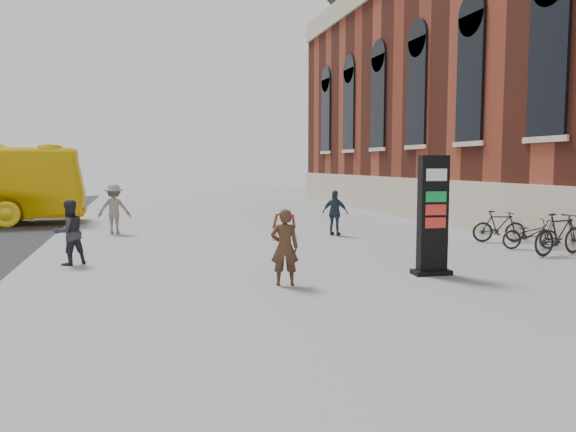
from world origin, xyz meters
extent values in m
plane|color=#9E9EA3|center=(0.00, 0.00, 0.00)|extent=(100.00, 100.00, 0.00)
cube|color=beige|center=(9.44, 6.00, 0.90)|extent=(0.18, 44.00, 1.80)
cube|color=black|center=(4.01, 0.80, 1.31)|extent=(0.64, 0.31, 2.61)
cube|color=black|center=(4.01, 0.80, 0.05)|extent=(0.86, 0.48, 0.10)
cube|color=white|center=(4.01, 0.80, 2.19)|extent=(0.49, 0.33, 0.26)
cube|color=#0C6C2D|center=(4.01, 0.80, 1.72)|extent=(0.49, 0.33, 0.23)
cube|color=maroon|center=(4.01, 0.80, 1.44)|extent=(0.49, 0.33, 0.23)
cube|color=maroon|center=(4.01, 0.80, 1.16)|extent=(0.49, 0.33, 0.23)
imported|color=#382118|center=(0.61, 0.58, 0.77)|extent=(0.63, 0.49, 1.54)
cylinder|color=white|center=(0.61, 0.58, 1.47)|extent=(0.22, 0.22, 0.05)
cone|color=white|center=(0.84, 0.76, 1.05)|extent=(0.24, 0.22, 0.37)
cylinder|color=maroon|center=(0.84, 0.76, 1.27)|extent=(0.14, 0.12, 0.32)
cone|color=white|center=(0.48, 0.84, 1.05)|extent=(0.22, 0.25, 0.37)
cylinder|color=maroon|center=(0.48, 0.84, 1.27)|extent=(0.12, 0.14, 0.32)
imported|color=#2C2C32|center=(-3.81, 4.14, 0.79)|extent=(0.96, 0.91, 1.57)
imported|color=slate|center=(-3.00, 10.20, 0.87)|extent=(1.18, 0.77, 1.73)
imported|color=#283847|center=(4.27, 7.77, 0.77)|extent=(0.94, 0.85, 1.54)
imported|color=black|center=(8.60, 2.27, 0.57)|extent=(1.96, 0.90, 1.14)
imported|color=black|center=(8.60, 3.41, 0.43)|extent=(1.71, 0.88, 0.86)
imported|color=black|center=(8.60, 4.85, 0.49)|extent=(1.70, 0.89, 0.98)
camera|label=1|loc=(-2.19, -10.13, 2.43)|focal=35.00mm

